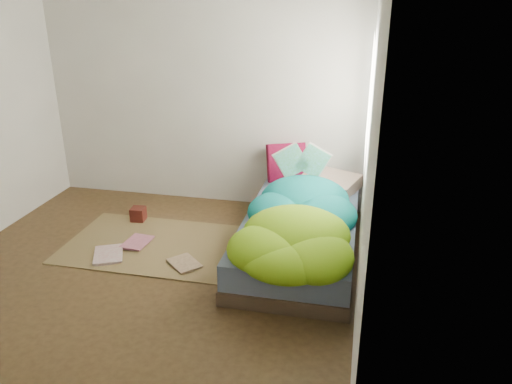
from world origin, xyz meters
TOP-DOWN VIEW (x-y plane):
  - ground at (0.00, 0.00)m, footprint 3.50×3.50m
  - room_walls at (0.01, 0.01)m, footprint 3.54×3.54m
  - bed at (1.22, 0.72)m, footprint 1.00×2.00m
  - duvet at (1.22, 0.50)m, footprint 0.96×1.84m
  - rug at (-0.15, 0.55)m, footprint 1.60×1.10m
  - pillow_floral at (1.42, 1.52)m, footprint 0.66×0.56m
  - pillow_magenta at (0.94, 1.64)m, footprint 0.42×0.27m
  - open_book at (1.16, 1.19)m, footprint 0.45×0.18m
  - wooden_box at (-0.50, 1.01)m, footprint 0.15×0.15m
  - floor_book_a at (-0.56, 0.19)m, footprint 0.37×0.41m
  - floor_book_b at (-0.40, 0.53)m, footprint 0.25×0.32m
  - floor_book_c at (0.20, 0.17)m, footprint 0.36×0.36m

SIDE VIEW (x-z plane):
  - ground at x=0.00m, z-range 0.00..0.00m
  - rug at x=-0.15m, z-range 0.00..0.01m
  - floor_book_c at x=0.20m, z-range 0.01..0.03m
  - floor_book_a at x=-0.56m, z-range 0.01..0.04m
  - floor_book_b at x=-0.40m, z-range 0.01..0.04m
  - wooden_box at x=-0.50m, z-range 0.01..0.15m
  - bed at x=1.22m, z-range 0.00..0.34m
  - pillow_floral at x=1.42m, z-range 0.34..0.47m
  - duvet at x=1.22m, z-range 0.34..0.68m
  - pillow_magenta at x=0.94m, z-range 0.34..0.74m
  - open_book at x=1.16m, z-range 0.68..0.95m
  - room_walls at x=0.01m, z-range 0.32..2.94m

